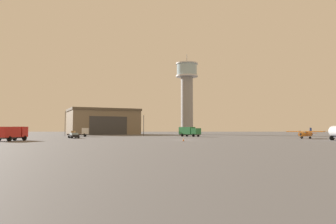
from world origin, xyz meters
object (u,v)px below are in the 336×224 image
airplane_orange (306,133)px  truck_flatbed_white (82,132)px  truck_box_green (189,131)px  light_post_east (65,121)px  truck_box_red (11,133)px  light_post_north (144,123)px  control_tower (187,91)px  car_black (74,135)px  traffic_cone_near_left (183,140)px

airplane_orange → truck_flatbed_white: size_ratio=1.21×
truck_box_green → light_post_east: size_ratio=0.78×
truck_box_green → light_post_east: 44.93m
airplane_orange → truck_box_red: truck_box_red is taller
truck_box_green → truck_flatbed_white: (-33.11, -0.20, -0.38)m
light_post_east → light_post_north: 27.82m
control_tower → light_post_north: (-17.11, -26.68, -14.50)m
airplane_orange → truck_box_green: size_ratio=1.10×
light_post_north → car_black: bearing=-119.2°
airplane_orange → light_post_east: bearing=-67.8°
light_post_east → traffic_cone_near_left: (38.46, -49.57, -4.98)m
truck_flatbed_white → traffic_cone_near_left: size_ratio=10.71×
truck_flatbed_white → car_black: size_ratio=1.28×
car_black → control_tower: bearing=-59.3°
truck_flatbed_white → light_post_east: bearing=119.9°
airplane_orange → light_post_east: 77.37m
control_tower → traffic_cone_near_left: bearing=-94.9°
truck_box_red → truck_flatbed_white: (4.86, 33.62, -0.35)m
control_tower → light_post_north: bearing=-122.7°
truck_box_red → airplane_orange: bearing=-64.4°
truck_box_red → light_post_east: light_post_east is taller
traffic_cone_near_left → truck_flatbed_white: bearing=129.1°
truck_flatbed_white → light_post_north: bearing=29.0°
truck_flatbed_white → car_black: (2.39, -16.32, -0.54)m
truck_box_green → car_black: size_ratio=1.41×
truck_box_red → light_post_east: size_ratio=0.78×
light_post_east → truck_flatbed_white: bearing=-55.8°
car_black → traffic_cone_near_left: size_ratio=8.34×
car_black → light_post_east: 32.85m
truck_flatbed_white → car_black: truck_flatbed_white is taller
car_black → truck_box_red: bearing=128.9°
car_black → light_post_north: light_post_north is taller
truck_box_red → control_tower: bearing=-15.3°
truck_box_green → light_post_east: (-42.61, 13.76, 3.61)m
truck_box_red → car_black: bearing=-9.0°
traffic_cone_near_left → truck_box_red: bearing=176.6°
truck_flatbed_white → light_post_north: size_ratio=0.83×
control_tower → traffic_cone_near_left: size_ratio=60.02×
light_post_north → traffic_cone_near_left: bearing=-77.3°
control_tower → truck_box_green: bearing=-93.3°
traffic_cone_near_left → light_post_north: bearing=102.7°
control_tower → airplane_orange: control_tower is taller
traffic_cone_near_left → light_post_east: bearing=127.8°
car_black → light_post_north: bearing=-57.6°
truck_box_green → truck_box_red: bearing=-91.1°
truck_box_green → traffic_cone_near_left: (-4.16, -35.81, -1.38)m
control_tower → truck_box_red: size_ratio=5.06×
control_tower → light_post_east: bearing=-151.1°
truck_box_red → truck_flatbed_white: size_ratio=1.11×
car_black → light_post_north: (15.85, 28.33, 3.82)m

